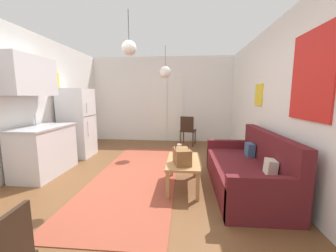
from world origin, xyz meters
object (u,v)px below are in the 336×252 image
object	(u,v)px
handbag	(182,156)
refrigerator	(77,123)
pendant_lamp_near	(129,48)
couch	(249,172)
coffee_table	(183,164)
bamboo_vase	(179,149)
accent_chair	(188,129)
pendant_lamp_far	(165,72)

from	to	relation	value
handbag	refrigerator	distance (m)	3.02
pendant_lamp_near	refrigerator	bearing A→B (deg)	138.03
couch	coffee_table	bearing A→B (deg)	-179.60
couch	pendant_lamp_near	world-z (taller)	pendant_lamp_near
coffee_table	handbag	world-z (taller)	handbag
couch	bamboo_vase	bearing A→B (deg)	165.54
refrigerator	pendant_lamp_near	distance (m)	2.67
accent_chair	pendant_lamp_far	xyz separation A→B (m)	(-0.58, -0.69, 1.54)
coffee_table	handbag	xyz separation A→B (m)	(-0.01, -0.18, 0.18)
coffee_table	accent_chair	distance (m)	2.75
bamboo_vase	accent_chair	bearing A→B (deg)	85.96
accent_chair	refrigerator	bearing A→B (deg)	38.96
coffee_table	pendant_lamp_far	xyz separation A→B (m)	(-0.48, 2.06, 1.65)
pendant_lamp_near	pendant_lamp_far	size ratio (longest dim) A/B	0.83
coffee_table	accent_chair	world-z (taller)	accent_chair
refrigerator	pendant_lamp_near	xyz separation A→B (m)	(1.72, -1.55, 1.32)
coffee_table	refrigerator	distance (m)	2.96
handbag	refrigerator	world-z (taller)	refrigerator
pendant_lamp_near	accent_chair	bearing A→B (deg)	72.12
handbag	pendant_lamp_near	size ratio (longest dim) A/B	0.57
pendant_lamp_near	coffee_table	bearing A→B (deg)	4.32
couch	accent_chair	size ratio (longest dim) A/B	2.26
couch	pendant_lamp_near	size ratio (longest dim) A/B	3.07
handbag	pendant_lamp_near	bearing A→B (deg)	171.20
couch	pendant_lamp_far	size ratio (longest dim) A/B	2.54
couch	bamboo_vase	xyz separation A→B (m)	(-1.08, 0.28, 0.26)
handbag	accent_chair	world-z (taller)	accent_chair
couch	pendant_lamp_near	bearing A→B (deg)	-177.87
bamboo_vase	pendant_lamp_near	size ratio (longest dim) A/B	0.64
couch	bamboo_vase	world-z (taller)	couch
couch	accent_chair	world-z (taller)	couch
couch	refrigerator	size ratio (longest dim) A/B	1.22
accent_chair	pendant_lamp_near	xyz separation A→B (m)	(-0.91, -2.81, 1.64)
refrigerator	pendant_lamp_near	size ratio (longest dim) A/B	2.53
coffee_table	bamboo_vase	world-z (taller)	bamboo_vase
accent_chair	coffee_table	bearing A→B (deg)	101.09
bamboo_vase	pendant_lamp_near	distance (m)	1.79
couch	pendant_lamp_near	distance (m)	2.60
coffee_table	bamboo_vase	xyz separation A→B (m)	(-0.07, 0.29, 0.16)
pendant_lamp_near	bamboo_vase	bearing A→B (deg)	25.36
bamboo_vase	pendant_lamp_far	distance (m)	2.35
accent_chair	couch	bearing A→B (deg)	121.66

